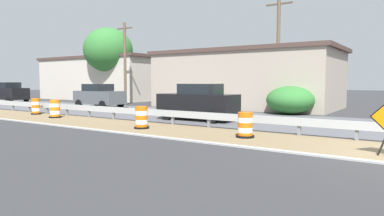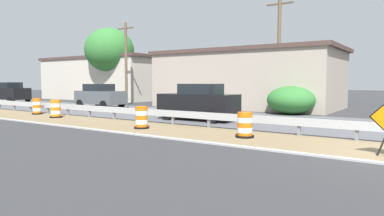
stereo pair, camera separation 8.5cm
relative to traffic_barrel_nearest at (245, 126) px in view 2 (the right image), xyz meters
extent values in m
cube|color=slate|center=(1.59, -3.64, -0.08)|extent=(0.12, 0.12, 0.70)
cube|color=slate|center=(1.59, -1.58, -0.08)|extent=(0.12, 0.12, 0.70)
cube|color=slate|center=(1.59, 0.49, -0.08)|extent=(0.12, 0.12, 0.70)
cube|color=slate|center=(1.59, 2.55, -0.08)|extent=(0.12, 0.12, 0.70)
cube|color=slate|center=(1.59, 4.62, -0.08)|extent=(0.12, 0.12, 0.70)
cube|color=slate|center=(1.59, 6.68, -0.08)|extent=(0.12, 0.12, 0.70)
cube|color=slate|center=(1.59, 8.75, -0.08)|extent=(0.12, 0.12, 0.70)
cube|color=slate|center=(1.59, 10.81, -0.08)|extent=(0.12, 0.12, 0.70)
cube|color=slate|center=(1.59, 12.88, -0.08)|extent=(0.12, 0.12, 0.70)
cube|color=slate|center=(1.59, 14.94, -0.08)|extent=(0.12, 0.12, 0.70)
cube|color=slate|center=(1.59, 17.00, -0.08)|extent=(0.12, 0.12, 0.70)
cube|color=slate|center=(1.59, 19.07, -0.08)|extent=(0.12, 0.12, 0.70)
cube|color=slate|center=(1.59, 21.13, -0.08)|extent=(0.12, 0.12, 0.70)
cylinder|color=orange|center=(0.00, 0.00, -0.33)|extent=(0.56, 0.56, 0.19)
cylinder|color=white|center=(0.00, 0.00, -0.14)|extent=(0.56, 0.56, 0.19)
cylinder|color=orange|center=(0.00, 0.00, 0.05)|extent=(0.56, 0.56, 0.19)
cylinder|color=white|center=(0.00, 0.00, 0.24)|extent=(0.56, 0.56, 0.19)
cylinder|color=orange|center=(0.00, 0.00, 0.43)|extent=(0.56, 0.56, 0.19)
cylinder|color=black|center=(0.00, 0.00, -0.39)|extent=(0.70, 0.70, 0.08)
cylinder|color=orange|center=(-0.33, 4.95, -0.33)|extent=(0.54, 0.54, 0.20)
cylinder|color=white|center=(-0.33, 4.95, -0.13)|extent=(0.54, 0.54, 0.20)
cylinder|color=orange|center=(-0.33, 4.95, 0.07)|extent=(0.54, 0.54, 0.20)
cylinder|color=white|center=(-0.33, 4.95, 0.27)|extent=(0.54, 0.54, 0.20)
cylinder|color=orange|center=(-0.33, 4.95, 0.47)|extent=(0.54, 0.54, 0.20)
cylinder|color=black|center=(-0.33, 4.95, -0.39)|extent=(0.68, 0.68, 0.08)
cylinder|color=orange|center=(0.34, 12.29, -0.32)|extent=(0.57, 0.57, 0.21)
cylinder|color=white|center=(0.34, 12.29, -0.11)|extent=(0.57, 0.57, 0.21)
cylinder|color=orange|center=(0.34, 12.29, 0.10)|extent=(0.57, 0.57, 0.21)
cylinder|color=white|center=(0.34, 12.29, 0.31)|extent=(0.57, 0.57, 0.21)
cylinder|color=orange|center=(0.34, 12.29, 0.52)|extent=(0.57, 0.57, 0.21)
cylinder|color=black|center=(0.34, 12.29, -0.39)|extent=(0.71, 0.71, 0.08)
cylinder|color=orange|center=(0.91, 15.13, -0.33)|extent=(0.51, 0.51, 0.21)
cylinder|color=white|center=(0.91, 15.13, -0.12)|extent=(0.51, 0.51, 0.21)
cylinder|color=orange|center=(0.91, 15.13, 0.09)|extent=(0.51, 0.51, 0.21)
cylinder|color=white|center=(0.91, 15.13, 0.29)|extent=(0.51, 0.51, 0.21)
cylinder|color=orange|center=(0.91, 15.13, 0.50)|extent=(0.51, 0.51, 0.21)
cylinder|color=black|center=(0.91, 15.13, -0.39)|extent=(0.63, 0.63, 0.08)
cube|color=#4C5156|center=(7.15, 16.23, 0.41)|extent=(1.92, 4.32, 1.03)
cube|color=black|center=(7.15, 16.40, 1.20)|extent=(1.71, 1.99, 0.56)
cylinder|color=black|center=(8.07, 14.80, -0.11)|extent=(0.23, 0.64, 0.64)
cylinder|color=black|center=(6.20, 14.82, -0.11)|extent=(0.23, 0.64, 0.64)
cylinder|color=black|center=(8.10, 17.64, -0.11)|extent=(0.23, 0.64, 0.64)
cylinder|color=black|center=(6.23, 17.66, -0.11)|extent=(0.23, 0.64, 0.64)
cube|color=black|center=(6.82, 29.19, 0.46)|extent=(1.87, 4.28, 1.14)
cube|color=black|center=(6.82, 29.36, 1.31)|extent=(1.67, 1.98, 0.56)
cylinder|color=black|center=(7.75, 27.79, -0.11)|extent=(0.23, 0.64, 0.64)
cylinder|color=black|center=(5.92, 27.77, -0.11)|extent=(0.23, 0.64, 0.64)
cylinder|color=black|center=(7.72, 30.60, -0.11)|extent=(0.23, 0.64, 0.64)
cube|color=black|center=(3.96, 4.70, 0.45)|extent=(1.84, 4.38, 1.11)
cube|color=black|center=(3.96, 4.52, 1.28)|extent=(1.64, 2.02, 0.56)
cylinder|color=black|center=(3.04, 6.13, -0.11)|extent=(0.23, 0.64, 0.64)
cylinder|color=black|center=(4.85, 6.14, -0.11)|extent=(0.23, 0.64, 0.64)
cylinder|color=black|center=(3.06, 3.25, -0.11)|extent=(0.23, 0.64, 0.64)
cylinder|color=black|center=(4.87, 3.27, -0.11)|extent=(0.23, 0.64, 0.64)
cube|color=#AD9E8E|center=(14.28, 6.61, 1.74)|extent=(7.41, 14.14, 4.34)
cube|color=#4C3833|center=(14.28, 6.61, 4.06)|extent=(7.70, 14.71, 0.30)
cube|color=beige|center=(16.33, 26.14, 1.89)|extent=(6.49, 15.21, 4.64)
cube|color=#4C3833|center=(16.33, 26.14, 4.36)|extent=(6.75, 15.82, 0.30)
cylinder|color=brown|center=(10.72, 2.65, 3.44)|extent=(0.24, 0.24, 7.75)
cube|color=brown|center=(10.72, 2.65, 6.82)|extent=(0.12, 1.80, 0.10)
cylinder|color=brown|center=(10.67, 16.80, 3.24)|extent=(0.24, 0.24, 7.33)
cube|color=brown|center=(10.67, 16.80, 6.40)|extent=(0.12, 1.80, 0.10)
ellipsoid|color=#337533|center=(10.19, 1.59, 0.48)|extent=(3.06, 3.06, 1.82)
cylinder|color=brown|center=(13.69, 22.20, 1.25)|extent=(0.36, 0.36, 3.35)
ellipsoid|color=#337533|center=(13.69, 22.20, 4.98)|extent=(5.13, 5.13, 4.62)
camera|label=1|loc=(-11.95, -5.57, 1.70)|focal=32.40mm
camera|label=2|loc=(-11.90, -5.64, 1.70)|focal=32.40mm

